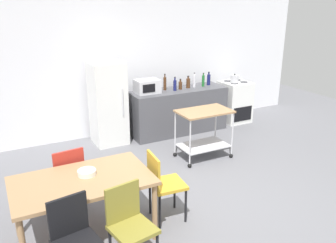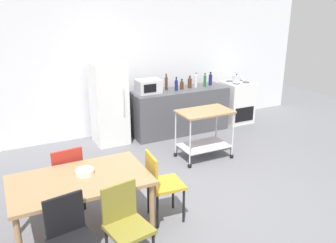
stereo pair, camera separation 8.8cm
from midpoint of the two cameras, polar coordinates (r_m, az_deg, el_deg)
The scene contains 21 objects.
ground_plane at distance 4.96m, azimuth 6.74°, elevation -12.74°, with size 12.00×12.00×0.00m, color slate.
back_wall at distance 7.17m, azimuth -7.38°, elevation 9.66°, with size 8.40×0.12×2.90m, color white.
kitchen_counter at distance 7.24m, azimuth 1.33°, elevation 1.74°, with size 2.00×0.64×0.90m, color #4C4C51.
dining_table at distance 4.06m, azimuth -14.27°, elevation -10.03°, with size 1.50×0.90×0.75m.
chair_red at distance 4.68m, azimuth -16.48°, elevation -8.25°, with size 0.44×0.44×0.89m.
chair_mustard at distance 4.33m, azimuth -1.47°, elevation -9.72°, with size 0.43×0.43×0.89m.
chair_olive at distance 3.66m, azimuth -6.98°, elevation -15.87°, with size 0.46×0.46×0.89m.
chair_black at distance 3.56m, azimuth -15.59°, elevation -17.54°, with size 0.46×0.46×0.89m.
stove_oven at distance 8.02m, azimuth 10.40°, elevation 3.19°, with size 0.60×0.61×0.92m.
refrigerator at distance 6.69m, azimuth -10.05°, elevation 2.90°, with size 0.60×0.63×1.55m.
kitchen_cart at distance 6.02m, azimuth 5.41°, elevation -0.75°, with size 0.91×0.57×0.85m.
microwave at distance 6.83m, azimuth -3.76°, elevation 5.70°, with size 0.46×0.35×0.26m.
bottle_wine at distance 7.03m, azimuth -0.87°, elevation 6.19°, with size 0.06×0.06×0.33m.
bottle_soda at distance 7.00m, azimuth 0.76°, elevation 5.91°, with size 0.06×0.06×0.27m.
bottle_hot_sauce at distance 7.11m, azimuth 1.65°, elevation 5.89°, with size 0.07×0.07×0.21m.
bottle_olive_oil at distance 7.23m, azimuth 2.93°, elevation 6.25°, with size 0.08×0.08×0.25m.
bottle_sparkling_water at distance 7.29m, azimuth 3.93°, elevation 6.58°, with size 0.06×0.06×0.30m.
bottle_vinegar at distance 7.38m, azimuth 5.37°, elevation 6.59°, with size 0.06×0.06×0.28m.
bottle_soy_sauce at distance 7.52m, azimuth 6.25°, elevation 6.77°, with size 0.07×0.07×0.28m.
fruit_bowl at distance 4.09m, azimuth -13.59°, elevation -8.01°, with size 0.21×0.21×0.06m, color white.
kettle at distance 7.74m, azimuth 10.38°, elevation 6.81°, with size 0.24×0.17×0.19m.
Camera 1 is at (-2.47, -3.43, 2.60)m, focal length 37.71 mm.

